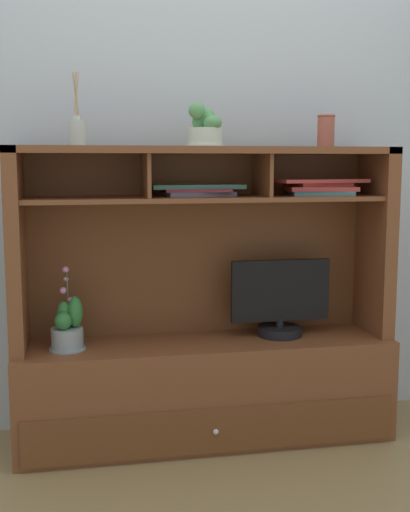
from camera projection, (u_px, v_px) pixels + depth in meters
The scene contains 11 objects.
floor_plane at pixel (205, 438), 2.99m from camera, with size 6.00×6.00×0.02m, color olive.
back_wall at pixel (195, 127), 3.03m from camera, with size 6.00×0.02×2.80m, color #AEB8BB.
media_console at pixel (205, 354), 2.94m from camera, with size 1.66×0.47×1.30m.
tv_monitor at pixel (280, 302), 2.97m from camera, with size 0.45×0.20×0.35m.
potted_orchid at pixel (69, 335), 2.82m from camera, with size 0.15×0.15×0.35m.
potted_fern at pixel (68, 329), 2.75m from camera, with size 0.15×0.15×0.23m.
magazine_stack_left at pixel (320, 187), 2.93m from camera, with size 0.43×0.26×0.07m.
magazine_stack_centre at pixel (198, 190), 2.86m from camera, with size 0.41×0.22×0.05m.
diffuser_bottle at pixel (77, 132), 2.69m from camera, with size 0.07×0.07×0.30m.
potted_succulent at pixel (206, 130), 2.79m from camera, with size 0.17×0.17×0.18m.
ceramic_vase at pixel (326, 131), 2.87m from camera, with size 0.08×0.08×0.14m.
Camera 1 is at (-0.54, -2.79, 1.24)m, focal length 45.88 mm.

